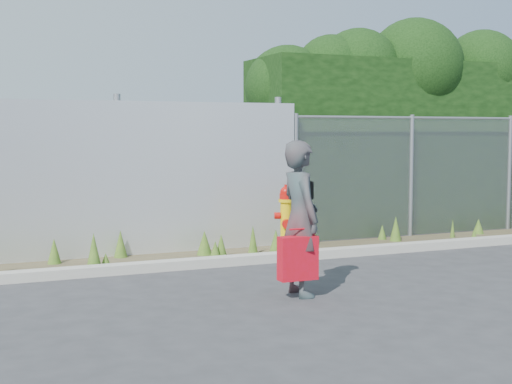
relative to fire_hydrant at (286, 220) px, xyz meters
The scene contains 10 objects.
ground 2.49m from the fire_hydrant, 103.90° to the right, with size 80.00×80.00×0.00m, color #313133.
curb 0.93m from the fire_hydrant, 135.68° to the right, with size 16.00×0.22×0.12m, color #9F9C90.
weed_strip 0.46m from the fire_hydrant, 164.00° to the left, with size 16.00×1.20×0.53m.
corrugated_fence 3.93m from the fire_hydrant, behind, with size 8.50×0.21×2.30m.
chainlink_fence 3.75m from the fire_hydrant, ahead, with size 6.50×0.07×2.05m.
hedge 4.36m from the fire_hydrant, 23.56° to the left, with size 7.48×1.93×3.80m.
fire_hydrant is the anchor object (origin of this frame).
woman 2.71m from the fire_hydrant, 112.16° to the right, with size 0.61×0.40×1.68m, color #0E5B5C.
red_tote_bag 2.89m from the fire_hydrant, 112.91° to the right, with size 0.42×0.15×0.55m.
black_shoulder_bag 2.64m from the fire_hydrant, 111.77° to the right, with size 0.26×0.11×0.19m.
Camera 1 is at (-3.84, -6.94, 1.77)m, focal length 50.00 mm.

